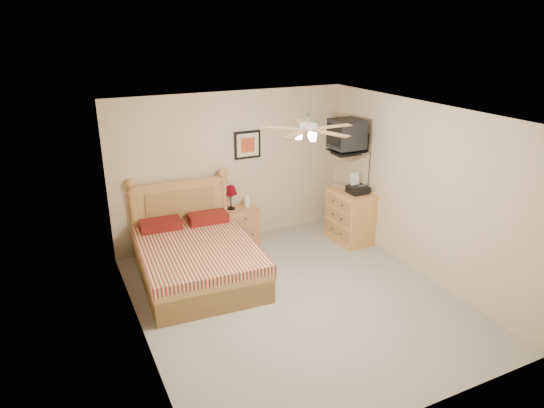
% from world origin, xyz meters
% --- Properties ---
extents(floor, '(4.50, 4.50, 0.00)m').
position_xyz_m(floor, '(0.00, 0.00, 0.00)').
color(floor, gray).
rests_on(floor, ground).
extents(ceiling, '(4.00, 4.50, 0.04)m').
position_xyz_m(ceiling, '(0.00, 0.00, 2.50)').
color(ceiling, white).
rests_on(ceiling, ground).
extents(wall_back, '(4.00, 0.04, 2.50)m').
position_xyz_m(wall_back, '(0.00, 2.25, 1.25)').
color(wall_back, '#C4AF90').
rests_on(wall_back, ground).
extents(wall_front, '(4.00, 0.04, 2.50)m').
position_xyz_m(wall_front, '(0.00, -2.25, 1.25)').
color(wall_front, '#C4AF90').
rests_on(wall_front, ground).
extents(wall_left, '(0.04, 4.50, 2.50)m').
position_xyz_m(wall_left, '(-2.00, 0.00, 1.25)').
color(wall_left, '#C4AF90').
rests_on(wall_left, ground).
extents(wall_right, '(0.04, 4.50, 2.50)m').
position_xyz_m(wall_right, '(2.00, 0.00, 1.25)').
color(wall_right, '#C4AF90').
rests_on(wall_right, ground).
extents(bed, '(1.68, 2.14, 1.32)m').
position_xyz_m(bed, '(-1.00, 1.12, 0.66)').
color(bed, '#BA8646').
rests_on(bed, ground).
extents(nightstand, '(0.60, 0.47, 0.62)m').
position_xyz_m(nightstand, '(0.00, 2.00, 0.31)').
color(nightstand, '#AC6E45').
rests_on(nightstand, ground).
extents(table_lamp, '(0.27, 0.27, 0.40)m').
position_xyz_m(table_lamp, '(-0.11, 2.05, 0.82)').
color(table_lamp, '#53040F').
rests_on(table_lamp, nightstand).
extents(lotion_bottle, '(0.12, 0.12, 0.27)m').
position_xyz_m(lotion_bottle, '(0.15, 2.01, 0.75)').
color(lotion_bottle, silver).
rests_on(lotion_bottle, nightstand).
extents(framed_picture, '(0.46, 0.04, 0.46)m').
position_xyz_m(framed_picture, '(0.27, 2.23, 1.62)').
color(framed_picture, black).
rests_on(framed_picture, wall_back).
extents(dresser, '(0.55, 0.77, 0.88)m').
position_xyz_m(dresser, '(1.73, 1.29, 0.44)').
color(dresser, '#BF7544').
rests_on(dresser, ground).
extents(fax_machine, '(0.31, 0.32, 0.32)m').
position_xyz_m(fax_machine, '(1.77, 1.19, 1.04)').
color(fax_machine, black).
rests_on(fax_machine, dresser).
extents(magazine_lower, '(0.20, 0.27, 0.02)m').
position_xyz_m(magazine_lower, '(1.65, 1.56, 0.89)').
color(magazine_lower, '#C3B39C').
rests_on(magazine_lower, dresser).
extents(magazine_upper, '(0.26, 0.31, 0.02)m').
position_xyz_m(magazine_upper, '(1.67, 1.59, 0.92)').
color(magazine_upper, gray).
rests_on(magazine_upper, magazine_lower).
extents(wall_tv, '(0.56, 0.46, 0.58)m').
position_xyz_m(wall_tv, '(1.75, 1.34, 1.81)').
color(wall_tv, black).
rests_on(wall_tv, wall_right).
extents(ceiling_fan, '(1.14, 1.14, 0.28)m').
position_xyz_m(ceiling_fan, '(0.00, -0.20, 2.36)').
color(ceiling_fan, white).
rests_on(ceiling_fan, ceiling).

